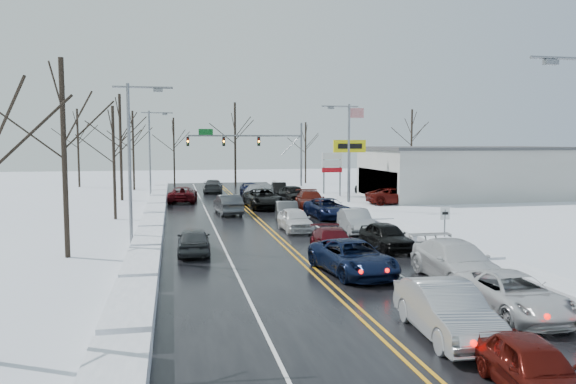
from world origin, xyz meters
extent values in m
plane|color=silver|center=(0.00, 0.00, 0.00)|extent=(160.00, 160.00, 0.00)
cube|color=black|center=(0.00, 2.00, 0.01)|extent=(14.00, 84.00, 0.01)
cube|color=white|center=(-7.60, 2.00, 0.00)|extent=(1.52, 72.00, 0.72)
cube|color=white|center=(7.60, 2.00, 0.00)|extent=(1.52, 72.00, 0.72)
cylinder|color=slate|center=(8.50, 28.00, 4.00)|extent=(0.24, 0.24, 8.00)
cylinder|color=slate|center=(2.00, 28.00, 6.50)|extent=(13.00, 0.18, 0.18)
cylinder|color=slate|center=(7.30, 28.00, 5.40)|extent=(2.33, 0.10, 2.33)
cube|color=#0C591E|center=(-2.50, 28.00, 6.90)|extent=(1.60, 0.08, 0.70)
cube|color=black|center=(3.50, 28.00, 5.85)|extent=(0.32, 0.25, 1.05)
sphere|color=#3F0705|center=(3.50, 27.84, 6.15)|extent=(0.20, 0.20, 0.20)
sphere|color=orange|center=(3.50, 27.84, 5.85)|extent=(0.22, 0.22, 0.22)
sphere|color=black|center=(3.50, 27.84, 5.55)|extent=(0.20, 0.20, 0.20)
cube|color=black|center=(-0.50, 28.00, 5.85)|extent=(0.32, 0.25, 1.05)
sphere|color=#3F0705|center=(-0.50, 27.84, 6.15)|extent=(0.20, 0.20, 0.20)
sphere|color=orange|center=(-0.50, 27.84, 5.85)|extent=(0.22, 0.22, 0.22)
sphere|color=black|center=(-0.50, 27.84, 5.55)|extent=(0.20, 0.20, 0.20)
cube|color=black|center=(-4.50, 28.00, 5.85)|extent=(0.32, 0.25, 1.05)
sphere|color=#3F0705|center=(-4.50, 27.84, 6.15)|extent=(0.20, 0.20, 0.20)
sphere|color=orange|center=(-4.50, 27.84, 5.85)|extent=(0.22, 0.22, 0.22)
sphere|color=black|center=(-4.50, 27.84, 5.55)|extent=(0.20, 0.20, 0.20)
cylinder|color=slate|center=(10.50, 16.00, 2.80)|extent=(0.20, 0.20, 5.60)
cube|color=yellow|center=(10.50, 16.00, 5.40)|extent=(3.20, 0.30, 1.20)
cube|color=black|center=(10.50, 15.83, 5.40)|extent=(2.40, 0.04, 0.50)
cylinder|color=slate|center=(9.60, 22.00, 2.00)|extent=(0.16, 0.16, 4.00)
cylinder|color=slate|center=(11.40, 22.00, 2.00)|extent=(0.16, 0.16, 4.00)
cube|color=white|center=(10.50, 22.00, 4.30)|extent=(2.20, 0.22, 0.70)
cube|color=white|center=(10.50, 22.00, 3.50)|extent=(2.20, 0.22, 0.70)
cube|color=#AF0D16|center=(10.50, 22.00, 2.80)|extent=(2.20, 0.22, 0.50)
cylinder|color=slate|center=(8.20, -8.00, 1.10)|extent=(0.08, 0.08, 2.20)
cube|color=white|center=(8.20, -8.00, 2.00)|extent=(0.55, 0.05, 0.70)
cube|color=black|center=(8.20, -8.04, 2.00)|extent=(0.35, 0.02, 0.15)
cylinder|color=silver|center=(15.00, 30.00, 5.00)|extent=(0.14, 0.14, 10.00)
cube|color=beige|center=(24.00, 18.00, 2.50)|extent=(20.00, 12.00, 5.00)
cube|color=#262628|center=(14.05, 18.00, 1.60)|extent=(0.10, 11.00, 2.80)
cube|color=#3F3F42|center=(24.00, 18.00, 5.15)|extent=(20.40, 12.40, 0.30)
cylinder|color=slate|center=(7.70, -18.00, 8.80)|extent=(3.20, 0.12, 0.12)
cube|color=slate|center=(6.90, -18.00, 8.65)|extent=(0.50, 0.25, 0.18)
cylinder|color=slate|center=(8.50, 10.00, 4.50)|extent=(0.18, 0.18, 9.00)
cylinder|color=slate|center=(7.70, 10.00, 8.80)|extent=(3.20, 0.12, 0.12)
cube|color=slate|center=(6.90, 10.00, 8.65)|extent=(0.50, 0.25, 0.18)
cylinder|color=slate|center=(-8.50, -4.00, 4.50)|extent=(0.18, 0.18, 9.00)
cylinder|color=slate|center=(-7.70, -4.00, 8.80)|extent=(3.20, 0.12, 0.12)
cube|color=slate|center=(-6.90, -4.00, 8.65)|extent=(0.50, 0.25, 0.18)
cylinder|color=slate|center=(-8.50, 24.00, 4.50)|extent=(0.18, 0.18, 9.00)
cylinder|color=slate|center=(-7.70, 24.00, 8.80)|extent=(3.20, 0.12, 0.12)
cube|color=slate|center=(-6.90, 24.00, 8.65)|extent=(0.50, 0.25, 0.18)
cylinder|color=#2D231C|center=(-11.50, -6.00, 5.00)|extent=(0.27, 0.27, 10.00)
cylinder|color=#2D231C|center=(-10.50, 8.00, 4.25)|extent=(0.23, 0.23, 8.50)
cylinder|color=#2D231C|center=(-11.20, 22.00, 5.25)|extent=(0.28, 0.28, 10.50)
cylinder|color=#2D231C|center=(-10.80, 34.00, 4.75)|extent=(0.25, 0.25, 9.50)
cylinder|color=#2D231C|center=(-18.00, 40.00, 5.00)|extent=(0.27, 0.27, 10.00)
cylinder|color=#2D231C|center=(-6.00, 41.00, 4.50)|extent=(0.24, 0.24, 9.00)
cylinder|color=#2D231C|center=(2.00, 39.00, 5.50)|extent=(0.29, 0.29, 11.00)
cylinder|color=#2D231C|center=(12.00, 40.50, 4.25)|extent=(0.23, 0.23, 8.50)
cylinder|color=#2D231C|center=(28.00, 41.00, 5.25)|extent=(0.28, 0.28, 10.50)
imported|color=#A0A2A8|center=(1.80, -20.60, 0.00)|extent=(2.05, 5.04, 1.63)
imported|color=#0B1533|center=(1.56, -12.36, 0.00)|extent=(3.18, 5.67, 1.50)
imported|color=#45090F|center=(1.89, -8.09, 0.00)|extent=(2.21, 4.77, 1.35)
imported|color=white|center=(1.60, -0.19, 0.00)|extent=(1.85, 4.46, 1.51)
imported|color=#3D4042|center=(1.94, 4.11, 0.00)|extent=(2.11, 4.61, 1.46)
imported|color=black|center=(1.60, 12.69, 0.00)|extent=(3.12, 6.27, 1.71)
imported|color=#A2A5AA|center=(1.86, 18.87, 0.00)|extent=(2.14, 5.21, 1.51)
imported|color=black|center=(1.91, 23.88, 0.00)|extent=(2.04, 4.56, 1.52)
imported|color=silver|center=(5.06, -19.04, 0.00)|extent=(2.45, 5.10, 1.40)
imported|color=silver|center=(5.43, -14.50, 0.00)|extent=(2.50, 5.82, 1.67)
imported|color=black|center=(5.11, -7.40, 0.00)|extent=(2.05, 4.47, 1.48)
imported|color=#93969A|center=(5.27, -1.67, 0.00)|extent=(2.00, 4.72, 1.51)
imported|color=black|center=(5.39, 5.36, 0.00)|extent=(2.94, 5.62, 1.51)
imported|color=#4F110A|center=(5.40, 10.95, 0.00)|extent=(2.77, 5.74, 1.61)
imported|color=black|center=(5.15, 16.76, 0.00)|extent=(2.38, 5.04, 1.66)
imported|color=black|center=(5.06, 23.79, 0.00)|extent=(1.95, 4.40, 1.41)
imported|color=#424548|center=(-1.89, 9.18, 0.00)|extent=(2.11, 4.98, 1.60)
imported|color=#4D0A0F|center=(-5.29, 19.05, 0.00)|extent=(3.07, 5.72, 1.53)
imported|color=#3D3F42|center=(-1.73, 28.56, 0.00)|extent=(2.68, 5.44, 1.52)
imported|color=#3B3E40|center=(-5.18, -6.47, 0.00)|extent=(1.79, 4.21, 1.42)
imported|color=#4D0D0A|center=(14.20, 13.35, 0.00)|extent=(5.51, 2.59, 1.52)
imported|color=#3B3D40|center=(16.81, 16.04, 0.00)|extent=(2.00, 4.81, 1.39)
imported|color=black|center=(15.00, 23.04, 0.00)|extent=(2.03, 4.79, 1.62)
camera|label=1|loc=(-6.18, -35.76, 5.89)|focal=35.00mm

